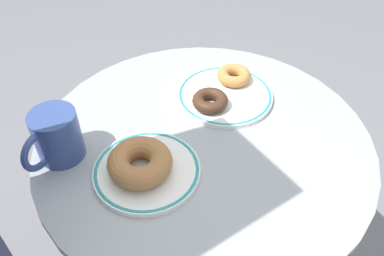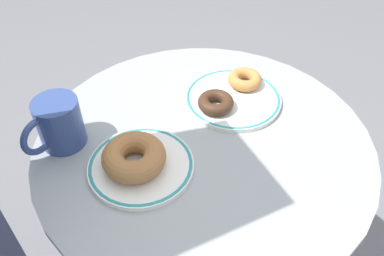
{
  "view_description": "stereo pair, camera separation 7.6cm",
  "coord_description": "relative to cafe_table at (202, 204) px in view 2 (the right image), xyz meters",
  "views": [
    {
      "loc": [
        -0.48,
        -0.28,
        1.27
      ],
      "look_at": [
        -0.01,
        0.02,
        0.75
      ],
      "focal_mm": 37.15,
      "sensor_mm": 36.0,
      "label": 1
    },
    {
      "loc": [
        -0.43,
        -0.34,
        1.27
      ],
      "look_at": [
        -0.01,
        0.02,
        0.75
      ],
      "focal_mm": 37.15,
      "sensor_mm": 36.0,
      "label": 2
    }
  ],
  "objects": [
    {
      "name": "plate_left",
      "position": [
        -0.13,
        0.04,
        0.22
      ],
      "size": [
        0.19,
        0.19,
        0.01
      ],
      "color": "white",
      "rests_on": "cafe_table"
    },
    {
      "name": "plate_right",
      "position": [
        0.13,
        0.03,
        0.22
      ],
      "size": [
        0.21,
        0.21,
        0.01
      ],
      "color": "white",
      "rests_on": "cafe_table"
    },
    {
      "name": "coffee_mug",
      "position": [
        -0.18,
        0.2,
        0.26
      ],
      "size": [
        0.13,
        0.08,
        0.1
      ],
      "color": "#334784",
      "rests_on": "cafe_table"
    },
    {
      "name": "donut_cinnamon",
      "position": [
        -0.14,
        0.05,
        0.25
      ],
      "size": [
        0.16,
        0.16,
        0.04
      ],
      "primitive_type": "torus",
      "rotation": [
        0.0,
        0.0,
        2.51
      ],
      "color": "#A36B3D",
      "rests_on": "plate_left"
    },
    {
      "name": "donut_old_fashioned",
      "position": [
        0.18,
        0.03,
        0.24
      ],
      "size": [
        0.1,
        0.1,
        0.02
      ],
      "primitive_type": "torus",
      "rotation": [
        0.0,
        0.0,
        0.38
      ],
      "color": "#BC7F42",
      "rests_on": "plate_right"
    },
    {
      "name": "donut_chocolate",
      "position": [
        0.08,
        0.03,
        0.24
      ],
      "size": [
        0.09,
        0.09,
        0.02
      ],
      "primitive_type": "torus",
      "rotation": [
        0.0,
        0.0,
        1.86
      ],
      "color": "#422819",
      "rests_on": "plate_right"
    },
    {
      "name": "cafe_table",
      "position": [
        0.0,
        0.0,
        0.0
      ],
      "size": [
        0.66,
        0.66,
        0.73
      ],
      "color": "#999EA3",
      "rests_on": "ground"
    }
  ]
}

